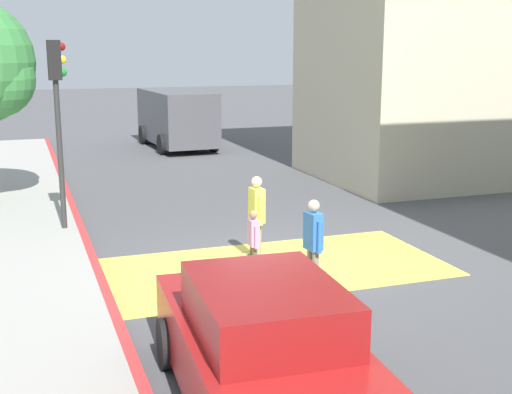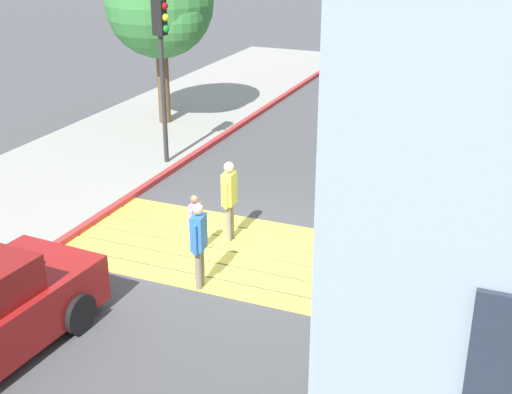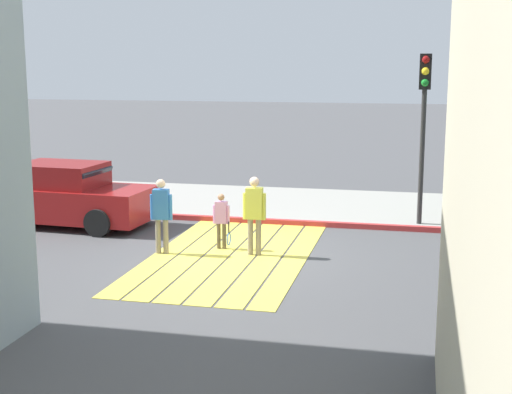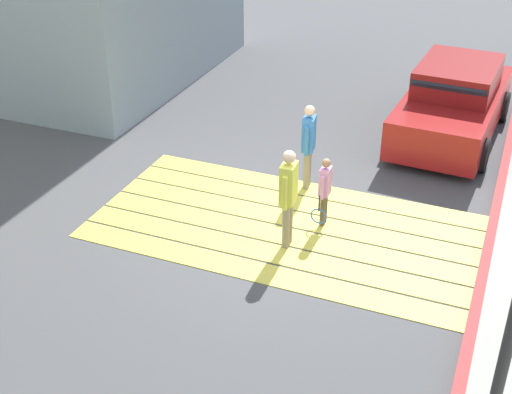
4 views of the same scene
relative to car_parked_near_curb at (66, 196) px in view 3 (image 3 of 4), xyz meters
The scene contains 9 objects.
ground_plane 5.23m from the car_parked_near_curb, 67.28° to the left, with size 120.00×120.00×0.00m, color #4C4C4F.
crosswalk_stripes 5.23m from the car_parked_near_curb, 67.28° to the left, with size 6.40×3.25×0.01m.
sidewalk_west 6.02m from the car_parked_near_curb, 126.97° to the left, with size 4.80×40.00×0.12m, color #9E9B93.
curb_painted 4.99m from the car_parked_near_curb, 104.63° to the left, with size 0.16×40.00×0.13m, color #BC3333.
car_parked_near_curb is the anchor object (origin of this frame).
traffic_light_corner 9.10m from the car_parked_near_curb, 100.32° to the left, with size 0.39×0.28×4.24m.
pedestrian_adult_lead 5.57m from the car_parked_near_curb, 71.27° to the left, with size 0.24×0.49×1.68m.
pedestrian_adult_trailing 3.93m from the car_parked_near_curb, 57.63° to the left, with size 0.25×0.47×1.62m.
pedestrian_child_with_racket 4.68m from the car_parked_near_curb, 72.15° to the left, with size 0.28×0.38×1.23m.
Camera 3 is at (14.23, 3.82, 4.02)m, focal length 50.60 mm.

